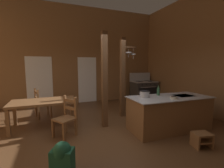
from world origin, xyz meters
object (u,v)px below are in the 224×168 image
object	(u,v)px
ladderback_chair_by_post	(66,117)
bottle_tall_on_counter	(158,91)
stove_range	(144,91)
stockpot_on_counter	(145,94)
backpack	(62,160)
mixing_bowl_on_counter	(174,98)
dining_table	(44,104)
ladderback_chair_near_window	(42,104)
kitchen_island	(169,113)
step_stool	(202,139)

from	to	relation	value
ladderback_chair_by_post	bottle_tall_on_counter	distance (m)	2.51
stove_range	stockpot_on_counter	world-z (taller)	stove_range
backpack	mixing_bowl_on_counter	xyz separation A→B (m)	(2.69, 0.67, 0.60)
mixing_bowl_on_counter	bottle_tall_on_counter	distance (m)	0.54
dining_table	mixing_bowl_on_counter	xyz separation A→B (m)	(2.99, -1.66, 0.26)
ladderback_chair_near_window	stockpot_on_counter	size ratio (longest dim) A/B	2.94
kitchen_island	ladderback_chair_near_window	distance (m)	3.95
stove_range	dining_table	xyz separation A→B (m)	(-4.35, -1.78, 0.17)
stockpot_on_counter	bottle_tall_on_counter	bearing A→B (deg)	9.20
dining_table	mixing_bowl_on_counter	distance (m)	3.44
dining_table	ladderback_chair_near_window	size ratio (longest dim) A/B	1.79
dining_table	ladderback_chair_by_post	xyz separation A→B (m)	(0.51, -0.80, -0.20)
kitchen_island	ladderback_chair_near_window	world-z (taller)	ladderback_chair_near_window
kitchen_island	stockpot_on_counter	size ratio (longest dim) A/B	6.77
backpack	mixing_bowl_on_counter	size ratio (longest dim) A/B	3.57
step_stool	bottle_tall_on_counter	bearing A→B (deg)	97.16
kitchen_island	mixing_bowl_on_counter	size ratio (longest dim) A/B	13.08
stove_range	kitchen_island	bearing A→B (deg)	-111.44
kitchen_island	ladderback_chair_by_post	bearing A→B (deg)	167.16
kitchen_island	step_stool	size ratio (longest dim) A/B	5.32
backpack	bottle_tall_on_counter	size ratio (longest dim) A/B	2.20
step_stool	stockpot_on_counter	size ratio (longest dim) A/B	1.27
ladderback_chair_by_post	bottle_tall_on_counter	xyz separation A→B (m)	(2.43, -0.32, 0.54)
dining_table	stockpot_on_counter	world-z (taller)	stockpot_on_counter
ladderback_chair_near_window	bottle_tall_on_counter	xyz separation A→B (m)	(3.05, -2.03, 0.54)
stockpot_on_counter	mixing_bowl_on_counter	bearing A→B (deg)	-39.70
ladderback_chair_by_post	stockpot_on_counter	distance (m)	2.04
bottle_tall_on_counter	mixing_bowl_on_counter	bearing A→B (deg)	-84.36
mixing_bowl_on_counter	ladderback_chair_near_window	bearing A→B (deg)	140.43
backpack	stockpot_on_counter	xyz separation A→B (m)	(2.14, 1.13, 0.65)
ladderback_chair_near_window	stove_range	bearing A→B (deg)	11.18
ladderback_chair_by_post	step_stool	bearing A→B (deg)	-31.64
bottle_tall_on_counter	dining_table	bearing A→B (deg)	159.03
step_stool	dining_table	size ratio (longest dim) A/B	0.24
dining_table	bottle_tall_on_counter	size ratio (longest dim) A/B	6.28
step_stool	kitchen_island	bearing A→B (deg)	90.16
stove_range	step_stool	bearing A→B (deg)	-106.58
stove_range	bottle_tall_on_counter	distance (m)	3.27
dining_table	ladderback_chair_by_post	size ratio (longest dim) A/B	1.79
ladderback_chair_by_post	stockpot_on_counter	bearing A→B (deg)	-11.77
step_stool	bottle_tall_on_counter	size ratio (longest dim) A/B	1.51
stove_range	stockpot_on_counter	xyz separation A→B (m)	(-1.90, -2.99, 0.48)
dining_table	step_stool	bearing A→B (deg)	-37.73
kitchen_island	stockpot_on_counter	distance (m)	0.86
step_stool	bottle_tall_on_counter	world-z (taller)	bottle_tall_on_counter
ladderback_chair_near_window	stockpot_on_counter	distance (m)	3.35
stove_range	stockpot_on_counter	bearing A→B (deg)	-122.43
step_stool	ladderback_chair_by_post	bearing A→B (deg)	148.36
ladderback_chair_by_post	backpack	distance (m)	1.55
step_stool	backpack	world-z (taller)	backpack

